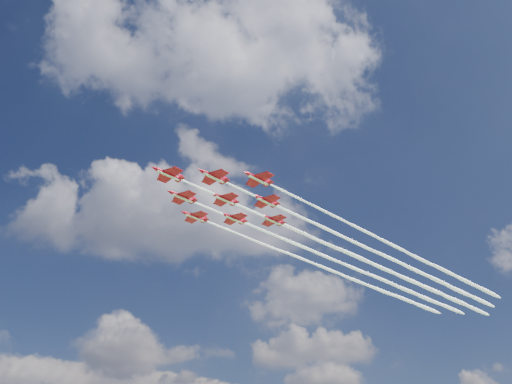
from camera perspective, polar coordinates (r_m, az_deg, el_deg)
jet_lead at (r=185.89m, az=9.44°, el=-6.44°), size 119.69×100.74×2.63m
jet_row2_port at (r=189.41m, az=13.19°, el=-6.51°), size 119.69×100.74×2.63m
jet_row2_starb at (r=197.52m, az=9.63°, el=-7.96°), size 119.69×100.74×2.63m
jet_row3_port at (r=193.71m, az=16.79°, el=-6.55°), size 119.69×100.74×2.63m
jet_row3_centre at (r=201.07m, az=13.17°, el=-7.99°), size 119.69×100.74×2.63m
jet_row3_starb at (r=209.28m, az=9.80°, el=-9.30°), size 119.69×100.74×2.63m
jet_row4_port at (r=205.34m, az=16.58°, el=-8.00°), size 119.69×100.74×2.63m
jet_row4_starb at (r=212.84m, az=13.16°, el=-9.31°), size 119.69×100.74×2.63m
jet_tail at (r=217.09m, az=16.39°, el=-9.29°), size 119.69×100.74×2.63m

